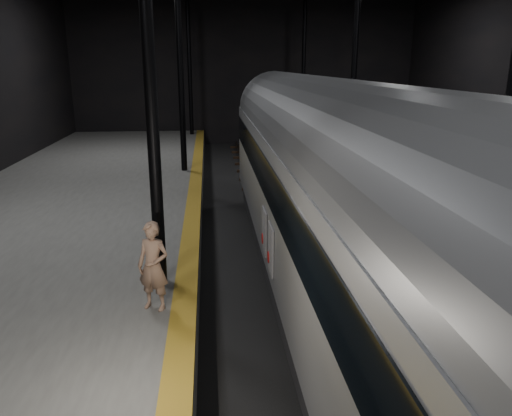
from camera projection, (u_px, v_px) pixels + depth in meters
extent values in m
plane|color=black|center=(298.00, 252.00, 15.49)|extent=(44.00, 44.00, 0.00)
cube|color=#51514F|center=(47.00, 245.00, 14.67)|extent=(9.00, 43.80, 1.00)
cube|color=olive|center=(192.00, 224.00, 14.92)|extent=(0.50, 43.80, 0.01)
cube|color=#3F3328|center=(275.00, 248.00, 15.38)|extent=(0.08, 43.00, 0.14)
cube|color=#3F3328|center=(321.00, 246.00, 15.51)|extent=(0.08, 43.00, 0.14)
cube|color=black|center=(298.00, 250.00, 15.48)|extent=(2.40, 42.00, 0.12)
cylinder|color=black|center=(148.00, 44.00, 9.65)|extent=(0.26, 0.26, 10.00)
cylinder|color=black|center=(180.00, 54.00, 21.12)|extent=(0.26, 0.26, 10.00)
cylinder|color=black|center=(355.00, 55.00, 21.82)|extent=(0.26, 0.26, 10.00)
cylinder|color=black|center=(189.00, 58.00, 32.60)|extent=(0.26, 0.26, 10.00)
cylinder|color=black|center=(304.00, 58.00, 33.29)|extent=(0.26, 0.26, 10.00)
cube|color=#9DA0A5|center=(329.00, 207.00, 11.30)|extent=(2.84, 19.56, 2.93)
cube|color=black|center=(326.00, 282.00, 11.81)|extent=(2.59, 19.17, 0.83)
cube|color=black|center=(330.00, 178.00, 11.11)|extent=(2.89, 19.27, 0.88)
cylinder|color=slate|center=(332.00, 143.00, 10.89)|extent=(2.78, 19.36, 2.78)
cube|color=black|center=(283.00, 213.00, 18.46)|extent=(1.76, 2.15, 0.34)
cube|color=silver|center=(271.00, 249.00, 10.39)|extent=(0.04, 0.73, 1.03)
cube|color=silver|center=(264.00, 231.00, 11.52)|extent=(0.04, 0.73, 1.03)
cylinder|color=#B41716|center=(269.00, 257.00, 10.63)|extent=(0.03, 0.25, 0.25)
cylinder|color=#B41716|center=(263.00, 239.00, 11.75)|extent=(0.03, 0.25, 0.25)
imported|color=#9B765F|center=(153.00, 266.00, 9.57)|extent=(0.76, 0.64, 1.77)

